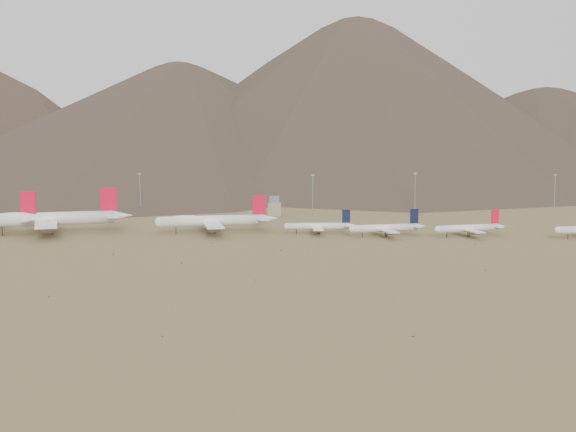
{
  "coord_description": "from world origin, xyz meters",
  "views": [
    {
      "loc": [
        42.12,
        -375.7,
        57.9
      ],
      "look_at": [
        39.07,
        30.0,
        10.26
      ],
      "focal_mm": 50.0,
      "sensor_mm": 36.0,
      "label": 1
    }
  ],
  "objects_px": {
    "narrowbody_b": "(387,228)",
    "widebody_east": "(213,221)",
    "narrowbody_a": "(320,226)",
    "control_tower": "(275,207)",
    "widebody_centre": "(50,219)"
  },
  "relations": [
    {
      "from": "narrowbody_b",
      "to": "widebody_east",
      "type": "bearing_deg",
      "value": 157.74
    },
    {
      "from": "narrowbody_a",
      "to": "control_tower",
      "type": "height_order",
      "value": "narrowbody_a"
    },
    {
      "from": "widebody_east",
      "to": "control_tower",
      "type": "distance_m",
      "value": 85.69
    },
    {
      "from": "widebody_east",
      "to": "control_tower",
      "type": "relative_size",
      "value": 5.36
    },
    {
      "from": "widebody_centre",
      "to": "narrowbody_b",
      "type": "distance_m",
      "value": 174.23
    },
    {
      "from": "widebody_centre",
      "to": "narrowbody_b",
      "type": "xyz_separation_m",
      "value": [
        174.03,
        -7.58,
        -3.66
      ]
    },
    {
      "from": "narrowbody_b",
      "to": "control_tower",
      "type": "bearing_deg",
      "value": 108.07
    },
    {
      "from": "widebody_east",
      "to": "narrowbody_a",
      "type": "distance_m",
      "value": 55.97
    },
    {
      "from": "narrowbody_a",
      "to": "control_tower",
      "type": "bearing_deg",
      "value": 104.18
    },
    {
      "from": "widebody_centre",
      "to": "narrowbody_b",
      "type": "relative_size",
      "value": 1.89
    },
    {
      "from": "narrowbody_a",
      "to": "narrowbody_b",
      "type": "relative_size",
      "value": 0.94
    },
    {
      "from": "widebody_east",
      "to": "narrowbody_a",
      "type": "xyz_separation_m",
      "value": [
        55.85,
        -2.63,
        -2.55
      ]
    },
    {
      "from": "widebody_east",
      "to": "control_tower",
      "type": "xyz_separation_m",
      "value": [
        30.33,
        80.13,
        -1.36
      ]
    },
    {
      "from": "widebody_centre",
      "to": "widebody_east",
      "type": "height_order",
      "value": "widebody_centre"
    },
    {
      "from": "widebody_east",
      "to": "narrowbody_b",
      "type": "height_order",
      "value": "widebody_east"
    }
  ]
}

